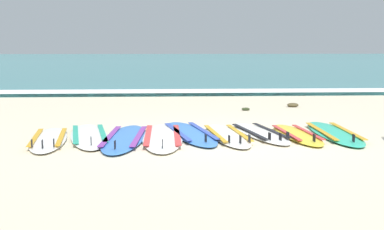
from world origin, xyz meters
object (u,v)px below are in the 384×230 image
at_px(surfboard_0, 49,139).
at_px(surfboard_5, 227,135).
at_px(surfboard_1, 89,136).
at_px(surfboard_4, 190,133).
at_px(surfboard_7, 297,134).
at_px(surfboard_2, 125,138).
at_px(surfboard_6, 260,133).
at_px(surfboard_3, 163,137).
at_px(surfboard_8, 334,133).

relative_size(surfboard_0, surfboard_5, 0.98).
bearing_deg(surfboard_1, surfboard_4, 5.11).
height_order(surfboard_0, surfboard_7, same).
bearing_deg(surfboard_7, surfboard_0, -176.97).
xyz_separation_m(surfboard_2, surfboard_6, (2.20, 0.34, 0.00)).
bearing_deg(surfboard_3, surfboard_8, 4.06).
xyz_separation_m(surfboard_1, surfboard_5, (2.22, -0.08, 0.00)).
relative_size(surfboard_1, surfboard_6, 1.10).
bearing_deg(surfboard_5, surfboard_4, 159.22).
xyz_separation_m(surfboard_3, surfboard_6, (1.61, 0.27, 0.00)).
bearing_deg(surfboard_4, surfboard_1, -174.89).
relative_size(surfboard_1, surfboard_8, 1.01).
bearing_deg(surfboard_1, surfboard_3, -8.21).
xyz_separation_m(surfboard_0, surfboard_8, (4.60, 0.31, -0.00)).
xyz_separation_m(surfboard_5, surfboard_8, (1.79, 0.11, -0.00)).
xyz_separation_m(surfboard_3, surfboard_7, (2.19, 0.10, 0.00)).
height_order(surfboard_4, surfboard_7, same).
bearing_deg(surfboard_1, surfboard_6, 1.99).
relative_size(surfboard_4, surfboard_8, 1.04).
relative_size(surfboard_1, surfboard_7, 1.19).
distance_m(surfboard_2, surfboard_6, 2.23).
xyz_separation_m(surfboard_4, surfboard_6, (1.15, -0.05, 0.00)).
distance_m(surfboard_1, surfboard_2, 0.64).
bearing_deg(surfboard_7, surfboard_6, 163.88).
height_order(surfboard_6, surfboard_8, same).
relative_size(surfboard_4, surfboard_7, 1.22).
bearing_deg(surfboard_2, surfboard_7, 3.53).
distance_m(surfboard_3, surfboard_6, 1.63).
xyz_separation_m(surfboard_3, surfboard_5, (1.04, 0.09, 0.00)).
distance_m(surfboard_3, surfboard_7, 2.19).
bearing_deg(surfboard_4, surfboard_8, -2.78).
xyz_separation_m(surfboard_1, surfboard_8, (4.02, 0.03, -0.00)).
height_order(surfboard_2, surfboard_7, same).
distance_m(surfboard_2, surfboard_7, 2.79).
height_order(surfboard_2, surfboard_8, same).
relative_size(surfboard_0, surfboard_7, 1.08).
bearing_deg(surfboard_0, surfboard_3, 3.55).
bearing_deg(surfboard_3, surfboard_2, -173.11).
bearing_deg(surfboard_4, surfboard_0, -169.13).
bearing_deg(surfboard_6, surfboard_3, -170.56).
distance_m(surfboard_3, surfboard_8, 2.84).
xyz_separation_m(surfboard_3, surfboard_8, (2.84, 0.20, 0.00)).
relative_size(surfboard_3, surfboard_6, 1.16).
xyz_separation_m(surfboard_2, surfboard_3, (0.59, 0.07, -0.00)).
bearing_deg(surfboard_1, surfboard_2, -22.39).
distance_m(surfboard_5, surfboard_7, 1.14).
height_order(surfboard_0, surfboard_6, same).
distance_m(surfboard_1, surfboard_6, 2.79).
height_order(surfboard_7, surfboard_8, same).
distance_m(surfboard_6, surfboard_8, 1.23).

